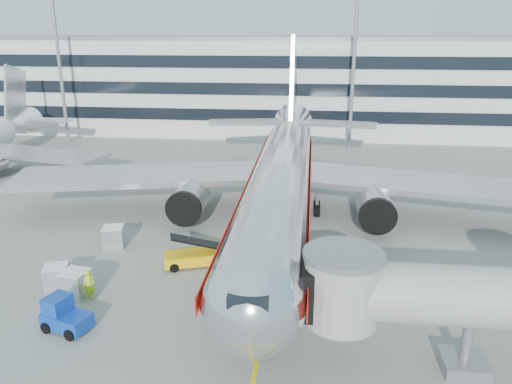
# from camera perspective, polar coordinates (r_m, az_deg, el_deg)

# --- Properties ---
(ground) EXTENTS (180.00, 180.00, 0.00)m
(ground) POSITION_cam_1_polar(r_m,az_deg,el_deg) (34.63, 1.65, -10.40)
(ground) COLOR gray
(ground) RESTS_ON ground
(lead_in_line) EXTENTS (0.25, 70.00, 0.01)m
(lead_in_line) POSITION_cam_1_polar(r_m,az_deg,el_deg) (43.67, 2.75, -4.17)
(lead_in_line) COLOR yellow
(lead_in_line) RESTS_ON ground
(main_jet) EXTENTS (50.95, 48.70, 16.06)m
(main_jet) POSITION_cam_1_polar(r_m,az_deg,el_deg) (43.90, 2.98, 1.79)
(main_jet) COLOR silver
(main_jet) RESTS_ON ground
(jet_bridge) EXTENTS (17.80, 4.50, 7.00)m
(jet_bridge) POSITION_cam_1_polar(r_m,az_deg,el_deg) (27.47, 26.93, -11.40)
(jet_bridge) COLOR silver
(jet_bridge) RESTS_ON ground
(terminal) EXTENTS (150.00, 24.25, 15.60)m
(terminal) POSITION_cam_1_polar(r_m,az_deg,el_deg) (88.79, 4.89, 12.31)
(terminal) COLOR silver
(terminal) RESTS_ON ground
(light_mast_west) EXTENTS (2.40, 1.20, 25.45)m
(light_mast_west) POSITION_cam_1_polar(r_m,az_deg,el_deg) (81.49, -21.81, 15.64)
(light_mast_west) COLOR gray
(light_mast_west) RESTS_ON ground
(light_mast_centre) EXTENTS (2.40, 1.20, 25.45)m
(light_mast_centre) POSITION_cam_1_polar(r_m,az_deg,el_deg) (72.62, 11.24, 16.40)
(light_mast_centre) COLOR gray
(light_mast_centre) RESTS_ON ground
(belt_loader) EXTENTS (5.26, 3.27, 2.47)m
(belt_loader) POSITION_cam_1_polar(r_m,az_deg,el_deg) (37.11, -6.68, -7.27)
(belt_loader) COLOR #F0B30A
(belt_loader) RESTS_ON ground
(baggage_tug) EXTENTS (3.04, 2.39, 2.03)m
(baggage_tug) POSITION_cam_1_polar(r_m,az_deg,el_deg) (31.44, -21.08, -13.04)
(baggage_tug) COLOR #0E38A0
(baggage_tug) RESTS_ON ground
(cargo_container_left) EXTENTS (1.92, 1.92, 1.61)m
(cargo_container_left) POSITION_cam_1_polar(r_m,az_deg,el_deg) (36.23, -21.82, -8.99)
(cargo_container_left) COLOR #B4B6BC
(cargo_container_left) RESTS_ON ground
(cargo_container_right) EXTENTS (1.89, 1.89, 1.69)m
(cargo_container_right) POSITION_cam_1_polar(r_m,az_deg,el_deg) (41.32, -15.96, -4.94)
(cargo_container_right) COLOR #B4B6BC
(cargo_container_right) RESTS_ON ground
(cargo_container_front) EXTENTS (1.85, 1.85, 1.70)m
(cargo_container_front) POSITION_cam_1_polar(r_m,az_deg,el_deg) (34.85, -19.93, -9.78)
(cargo_container_front) COLOR #B4B6BC
(cargo_container_front) RESTS_ON ground
(ramp_worker) EXTENTS (0.88, 0.88, 2.06)m
(ramp_worker) POSITION_cam_1_polar(r_m,az_deg,el_deg) (33.91, -18.52, -10.09)
(ramp_worker) COLOR #B8EC18
(ramp_worker) RESTS_ON ground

